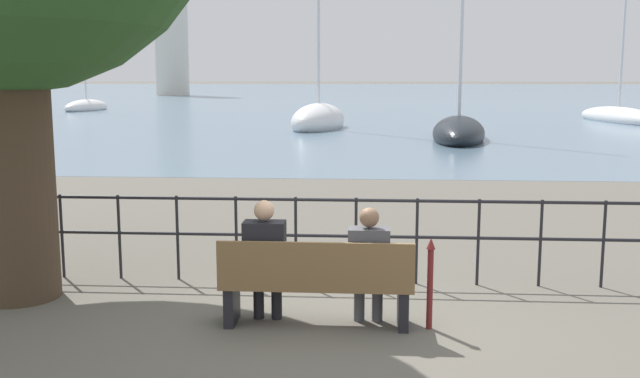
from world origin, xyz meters
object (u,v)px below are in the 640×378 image
object	(u,v)px
sailboat_1	(87,106)
sailboat_5	(459,132)
park_bench	(316,285)
harbor_lighthouse	(170,12)
seated_person_left	(265,256)
sailboat_3	(618,116)
sailboat_2	(319,120)
closed_umbrella	(430,278)
seated_person_right	(369,261)

from	to	relation	value
sailboat_1	sailboat_5	xyz separation A→B (m)	(25.26, -24.53, -0.04)
park_bench	sailboat_5	world-z (taller)	sailboat_5
sailboat_1	harbor_lighthouse	xyz separation A→B (m)	(-6.79, 48.99, 11.45)
seated_person_left	sailboat_3	distance (m)	38.11
seated_person_left	sailboat_2	xyz separation A→B (m)	(-1.44, 28.21, -0.28)
sailboat_5	sailboat_1	bearing A→B (deg)	142.76
park_bench	sailboat_1	xyz separation A→B (m)	(-21.12, 46.81, -0.08)
closed_umbrella	sailboat_3	bearing A→B (deg)	68.74
park_bench	sailboat_3	size ratio (longest dim) A/B	0.15
sailboat_1	sailboat_3	xyz separation A→B (m)	(35.85, -11.81, -0.04)
seated_person_right	sailboat_2	size ratio (longest dim) A/B	0.09
park_bench	sailboat_3	world-z (taller)	sailboat_3
park_bench	sailboat_3	xyz separation A→B (m)	(14.73, 35.00, -0.12)
park_bench	harbor_lighthouse	world-z (taller)	harbor_lighthouse
park_bench	sailboat_1	bearing A→B (deg)	114.28
seated_person_left	seated_person_right	distance (m)	1.04
seated_person_right	sailboat_5	world-z (taller)	sailboat_5
seated_person_left	sailboat_3	size ratio (longest dim) A/B	0.10
seated_person_left	sailboat_2	distance (m)	28.25
park_bench	sailboat_3	distance (m)	37.98
sailboat_2	sailboat_3	distance (m)	17.99
sailboat_2	sailboat_5	distance (m)	8.56
sailboat_2	sailboat_3	xyz separation A→B (m)	(16.69, 6.71, -0.10)
closed_umbrella	harbor_lighthouse	size ratio (longest dim) A/B	0.04
seated_person_left	park_bench	bearing A→B (deg)	-8.40
closed_umbrella	sailboat_2	bearing A→B (deg)	96.22
sailboat_3	sailboat_1	bearing A→B (deg)	153.69
sailboat_2	harbor_lighthouse	xyz separation A→B (m)	(-25.95, 67.51, 11.38)
sailboat_5	harbor_lighthouse	bearing A→B (deg)	120.47
park_bench	seated_person_right	distance (m)	0.57
seated_person_left	sailboat_5	xyz separation A→B (m)	(4.67, 22.20, -0.38)
seated_person_right	closed_umbrella	bearing A→B (deg)	-4.91
sailboat_1	park_bench	bearing A→B (deg)	-58.03
seated_person_right	sailboat_3	xyz separation A→B (m)	(14.22, 34.92, -0.35)
park_bench	seated_person_right	world-z (taller)	seated_person_right
closed_umbrella	sailboat_2	world-z (taller)	sailboat_2
sailboat_3	seated_person_left	bearing A→B (deg)	-121.68
harbor_lighthouse	sailboat_2	bearing A→B (deg)	-68.98
seated_person_left	sailboat_5	bearing A→B (deg)	78.13
seated_person_right	sailboat_3	size ratio (longest dim) A/B	0.10
park_bench	sailboat_3	bearing A→B (deg)	67.17
seated_person_left	sailboat_5	distance (m)	22.69
park_bench	sailboat_2	world-z (taller)	sailboat_2
sailboat_1	sailboat_5	distance (m)	35.21
park_bench	closed_umbrella	world-z (taller)	closed_umbrella
harbor_lighthouse	seated_person_right	bearing A→B (deg)	-73.46
sailboat_5	seated_person_right	bearing A→B (deg)	-92.37
park_bench	closed_umbrella	distance (m)	1.13
seated_person_left	seated_person_right	size ratio (longest dim) A/B	1.05
closed_umbrella	harbor_lighthouse	world-z (taller)	harbor_lighthouse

